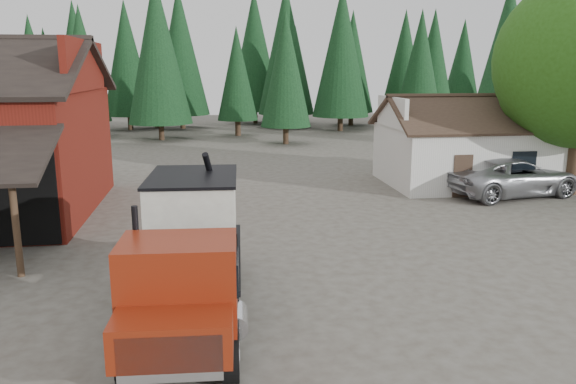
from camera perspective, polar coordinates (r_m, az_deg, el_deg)
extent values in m
plane|color=#4D473C|center=(15.31, -7.14, -10.20)|extent=(120.00, 120.00, 0.00)
cube|color=maroon|center=(24.63, -19.99, 12.00)|extent=(0.25, 7.00, 2.00)
cylinder|color=#382619|center=(17.71, -25.87, -3.46)|extent=(0.20, 0.20, 2.80)
cube|color=silver|center=(30.46, 17.53, 3.60)|extent=(8.00, 6.00, 3.00)
cube|color=#38281E|center=(28.88, 19.10, 7.54)|extent=(8.60, 3.42, 1.80)
cube|color=#38281E|center=(31.58, 16.62, 8.06)|extent=(8.60, 3.42, 1.80)
cube|color=silver|center=(28.71, 10.53, 7.98)|extent=(0.20, 4.20, 1.50)
cube|color=silver|center=(32.16, 24.29, 7.56)|extent=(0.20, 4.20, 1.50)
cube|color=#38281E|center=(27.22, 17.32, 1.55)|extent=(0.90, 0.06, 2.00)
cube|color=black|center=(28.53, 22.86, 2.84)|extent=(1.20, 0.06, 1.00)
cylinder|color=#382619|center=(29.91, 26.96, 2.86)|extent=(0.60, 0.60, 3.20)
sphere|color=#255112|center=(29.61, 24.79, 9.62)|extent=(4.40, 4.40, 4.40)
cylinder|color=#382619|center=(44.85, -0.23, 5.92)|extent=(0.44, 0.44, 1.60)
cone|color=black|center=(44.57, -0.23, 12.45)|extent=(3.96, 3.96, 9.00)
cylinder|color=#382619|center=(46.12, 20.70, 5.30)|extent=(0.44, 0.44, 1.60)
cone|color=black|center=(45.85, 21.29, 12.88)|extent=(4.84, 4.84, 11.00)
cylinder|color=#382619|center=(48.56, -12.73, 6.12)|extent=(0.44, 0.44, 1.60)
cone|color=black|center=(48.32, -13.11, 13.91)|extent=(5.28, 5.28, 12.00)
cylinder|color=black|center=(11.39, -15.92, -16.17)|extent=(0.38, 1.02, 1.00)
cylinder|color=black|center=(11.18, -5.83, -16.29)|extent=(0.38, 1.02, 1.00)
cylinder|color=black|center=(15.32, -12.86, -8.39)|extent=(0.38, 1.02, 1.00)
cylinder|color=black|center=(15.17, -5.60, -8.34)|extent=(0.38, 1.02, 1.00)
cylinder|color=black|center=(16.51, -12.26, -6.82)|extent=(0.38, 1.02, 1.00)
cylinder|color=black|center=(16.37, -5.55, -6.76)|extent=(0.38, 1.02, 1.00)
cube|color=black|center=(13.73, -9.74, -9.11)|extent=(1.45, 7.89, 0.36)
cube|color=silver|center=(9.74, -11.92, -16.24)|extent=(1.74, 0.19, 0.82)
cube|color=maroon|center=(10.16, -11.58, -14.09)|extent=(2.12, 1.30, 0.78)
cube|color=maroon|center=(11.04, -11.00, -9.01)|extent=(2.27, 1.67, 1.69)
cube|color=black|center=(10.26, -11.48, -9.07)|extent=(1.92, 0.18, 0.82)
cylinder|color=black|center=(11.77, -15.12, -5.26)|extent=(0.13, 0.13, 1.64)
cube|color=black|center=(11.90, -10.54, -7.62)|extent=(2.24, 0.24, 1.46)
cube|color=black|center=(14.84, -9.38, -6.42)|extent=(2.62, 5.42, 0.15)
cube|color=silver|center=(14.46, -9.56, -1.35)|extent=(2.27, 3.12, 1.46)
cone|color=silver|center=(14.71, -9.44, -4.80)|extent=(2.12, 2.12, 0.64)
cube|color=black|center=(14.31, -9.67, 1.57)|extent=(2.36, 3.22, 0.07)
cylinder|color=black|center=(15.69, -7.20, -0.53)|extent=(0.79, 1.97, 2.79)
cube|color=maroon|center=(16.90, -10.71, -3.23)|extent=(0.59, 0.76, 0.41)
cylinder|color=silver|center=(11.95, -5.34, -12.82)|extent=(0.56, 0.94, 0.51)
imported|color=#A5A7AD|center=(28.41, 21.85, 1.45)|extent=(6.92, 4.15, 1.80)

